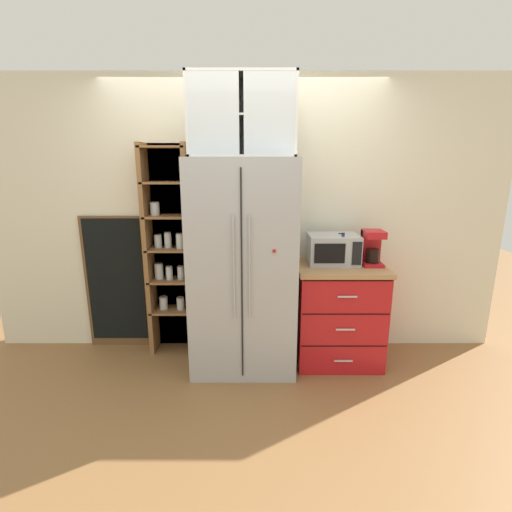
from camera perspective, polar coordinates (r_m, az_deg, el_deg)
name	(u,v)px	position (r m, az deg, el deg)	size (l,w,h in m)	color
ground_plane	(245,361)	(3.61, -1.65, -15.70)	(10.57, 10.57, 0.00)	olive
wall_back_cream	(246,218)	(3.56, -1.59, 5.77)	(4.89, 0.10, 2.55)	silver
refrigerator	(244,266)	(3.25, -1.77, -1.57)	(0.89, 0.73, 1.83)	#ADAFB5
pantry_shelf_column	(171,250)	(3.59, -12.78, 0.88)	(0.46, 0.28, 1.96)	brown
counter_cabinet	(339,313)	(3.53, 12.52, -8.45)	(0.78, 0.62, 0.91)	red
microwave	(334,249)	(3.38, 11.84, 1.02)	(0.44, 0.33, 0.26)	#ADAFB5
coffee_maker	(373,247)	(3.42, 17.43, 1.25)	(0.17, 0.20, 0.31)	red
mug_navy	(343,261)	(3.33, 13.16, -0.81)	(0.11, 0.08, 0.08)	navy
bottle_cobalt	(343,251)	(3.32, 13.18, 0.69)	(0.07, 0.07, 0.29)	navy
bottle_green	(340,250)	(3.44, 12.73, 0.95)	(0.06, 0.06, 0.27)	#285B33
upper_cabinet	(244,116)	(3.19, -1.91, 20.48)	(0.85, 0.32, 0.63)	silver
chalkboard_menu	(118,282)	(3.88, -20.29, -3.79)	(0.60, 0.04, 1.31)	brown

